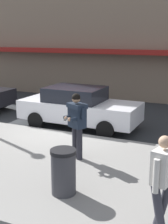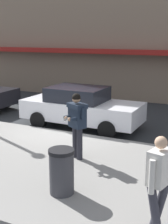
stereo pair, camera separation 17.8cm
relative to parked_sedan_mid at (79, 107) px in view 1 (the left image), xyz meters
name	(u,v)px [view 1 (the left image)]	position (x,y,z in m)	size (l,w,h in m)	color
ground_plane	(61,133)	(-0.30, -0.90, -0.79)	(80.00, 80.00, 0.00)	#2B2D30
sidewalk	(43,164)	(0.70, -3.75, -0.72)	(32.00, 5.30, 0.14)	gray
curb_paint_line	(86,136)	(0.70, -0.85, -0.79)	(28.00, 0.12, 0.01)	silver
parked_sedan_mid	(79,107)	(0.00, 0.00, 0.00)	(4.53, 1.99, 1.54)	silver
man_texting_on_phone	(77,119)	(1.43, -3.15, 0.46)	(0.63, 0.65, 1.81)	#23232B
pedestrian_in_light_coat	(163,177)	(4.12, -5.46, 0.32)	(0.40, 0.58, 1.70)	#33333D
trash_bin	(63,171)	(2.02, -5.03, -0.16)	(0.55, 0.55, 0.98)	#38383D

